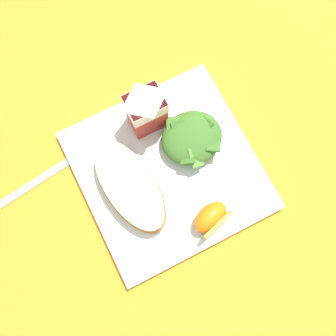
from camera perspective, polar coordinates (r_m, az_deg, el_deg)
The scene contains 7 objects.
ground at distance 0.63m, azimuth 0.00°, elevation -0.50°, with size 3.00×3.00×0.00m, color orange.
white_plate at distance 0.62m, azimuth 0.00°, elevation -0.35°, with size 0.28×0.28×0.02m, color silver.
cheesy_pizza_bread at distance 0.59m, azimuth -5.82°, elevation -2.79°, with size 0.10×0.18×0.04m.
green_salad_pile at distance 0.61m, azimuth 3.61°, elevation 4.58°, with size 0.10×0.09×0.04m.
milk_carton at distance 0.58m, azimuth -3.42°, elevation 9.01°, with size 0.06×0.04×0.11m.
orange_wedge_front at distance 0.59m, azimuth 6.55°, elevation -7.52°, with size 0.07×0.05×0.04m.
metal_fork at distance 0.65m, azimuth -16.77°, elevation -0.23°, with size 0.19×0.04×0.01m.
Camera 1 is at (-0.06, -0.11, 0.62)m, focal length 40.14 mm.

